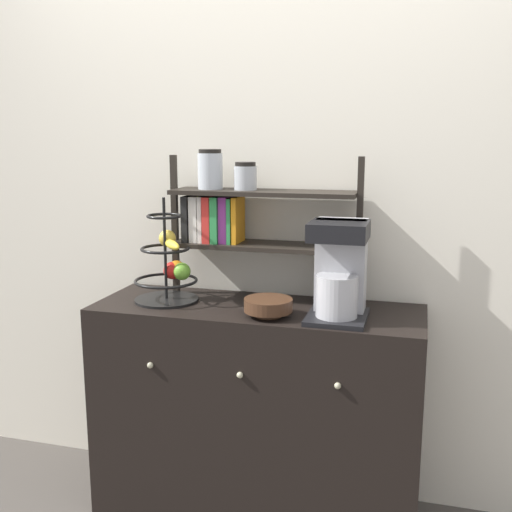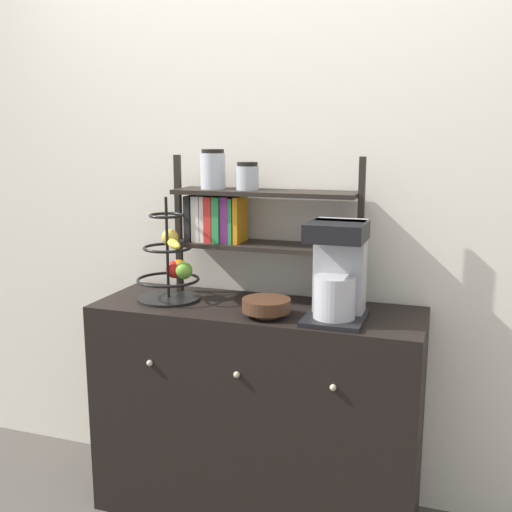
# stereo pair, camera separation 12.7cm
# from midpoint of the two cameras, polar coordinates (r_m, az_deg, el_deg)

# --- Properties ---
(wall_back) EXTENTS (7.00, 0.05, 2.60)m
(wall_back) POSITION_cam_midpoint_polar(r_m,az_deg,el_deg) (2.55, 0.24, 5.69)
(wall_back) COLOR silver
(wall_back) RESTS_ON ground_plane
(sideboard) EXTENTS (1.30, 0.46, 0.89)m
(sideboard) POSITION_cam_midpoint_polar(r_m,az_deg,el_deg) (2.53, -1.43, -14.60)
(sideboard) COLOR black
(sideboard) RESTS_ON ground_plane
(coffee_maker) EXTENTS (0.22, 0.26, 0.36)m
(coffee_maker) POSITION_cam_midpoint_polar(r_m,az_deg,el_deg) (2.21, 6.31, -1.32)
(coffee_maker) COLOR black
(coffee_maker) RESTS_ON sideboard
(fruit_stand) EXTENTS (0.26, 0.26, 0.42)m
(fruit_stand) POSITION_cam_midpoint_polar(r_m,az_deg,el_deg) (2.47, -9.70, -1.08)
(fruit_stand) COLOR black
(fruit_stand) RESTS_ON sideboard
(wooden_bowl) EXTENTS (0.18, 0.18, 0.07)m
(wooden_bowl) POSITION_cam_midpoint_polar(r_m,az_deg,el_deg) (2.24, -0.46, -4.78)
(wooden_bowl) COLOR #422819
(wooden_bowl) RESTS_ON sideboard
(shelf_hutch) EXTENTS (0.80, 0.20, 0.61)m
(shelf_hutch) POSITION_cam_midpoint_polar(r_m,az_deg,el_deg) (2.46, -3.39, 4.30)
(shelf_hutch) COLOR black
(shelf_hutch) RESTS_ON sideboard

